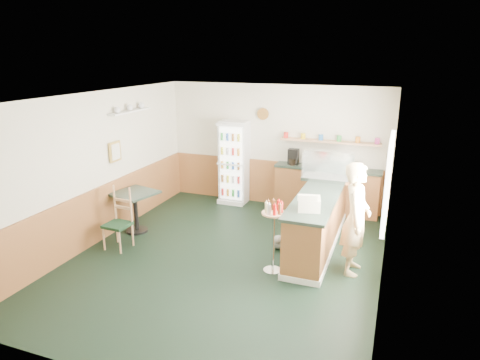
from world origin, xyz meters
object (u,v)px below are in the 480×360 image
at_px(display_case, 328,166).
at_px(cash_register, 309,204).
at_px(condiment_stand, 273,226).
at_px(shopkeeper, 356,219).
at_px(cafe_table, 135,204).
at_px(cafe_chair, 120,216).
at_px(drinks_fridge, 234,162).

height_order(display_case, cash_register, display_case).
bearing_deg(condiment_stand, cash_register, 29.37).
xyz_separation_m(shopkeeper, cafe_table, (-4.10, 0.15, -0.33)).
height_order(shopkeeper, cafe_chair, shopkeeper).
height_order(drinks_fridge, shopkeeper, drinks_fridge).
xyz_separation_m(drinks_fridge, shopkeeper, (2.97, -2.45, -0.05)).
bearing_deg(drinks_fridge, display_case, -21.10).
bearing_deg(shopkeeper, display_case, 23.81).
height_order(drinks_fridge, cash_register, drinks_fridge).
relative_size(condiment_stand, cafe_table, 1.30).
height_order(cash_register, condiment_stand, cash_register).
distance_m(display_case, cafe_table, 3.75).
xyz_separation_m(drinks_fridge, condiment_stand, (1.78, -2.89, -0.17)).
bearing_deg(cafe_table, cafe_chair, -80.24).
bearing_deg(shopkeeper, cash_register, 103.12).
height_order(cash_register, cafe_chair, cash_register).
bearing_deg(display_case, condiment_stand, -103.58).
relative_size(display_case, cash_register, 2.66).
bearing_deg(shopkeeper, condiment_stand, 110.14).
height_order(display_case, cafe_table, display_case).
distance_m(cash_register, shopkeeper, 0.75).
xyz_separation_m(display_case, cafe_table, (-3.40, -1.42, -0.71)).
bearing_deg(cafe_table, condiment_stand, -11.48).
bearing_deg(display_case, cafe_chair, -147.84).
bearing_deg(cafe_chair, shopkeeper, 10.62).
height_order(drinks_fridge, condiment_stand, drinks_fridge).
height_order(cafe_table, cafe_chair, cafe_chair).
distance_m(display_case, condiment_stand, 2.13).
distance_m(shopkeeper, cafe_chair, 4.03).
bearing_deg(drinks_fridge, cafe_chair, -109.17).
bearing_deg(condiment_stand, cafe_chair, -178.88).
bearing_deg(drinks_fridge, cash_register, -49.07).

